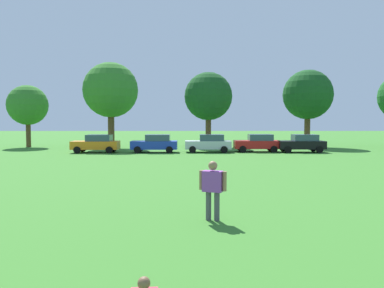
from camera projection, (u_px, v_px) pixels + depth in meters
The scene contains 11 objects.
ground_plane at pixel (175, 158), 29.96m from camera, with size 160.00×160.00×0.00m, color #387528.
adult_bystander at pixel (213, 185), 11.06m from camera, with size 0.80×0.51×1.78m.
parked_car_orange_0 at pixel (96, 143), 34.79m from camera, with size 4.30×2.02×1.68m.
parked_car_blue_1 at pixel (155, 143), 34.98m from camera, with size 4.30×2.02×1.68m.
parked_car_silver_2 at pixel (209, 143), 35.27m from camera, with size 4.30×2.02×1.68m.
parked_car_red_3 at pixel (258, 143), 35.74m from camera, with size 4.30×2.02×1.68m.
parked_car_black_4 at pixel (302, 143), 35.24m from camera, with size 4.30×2.02×1.68m.
tree_far_left at pixel (28, 105), 41.99m from camera, with size 4.48×4.48×6.98m.
tree_left at pixel (111, 90), 40.55m from camera, with size 5.97×5.97×9.30m.
tree_center at pixel (208, 97), 42.16m from camera, with size 5.42×5.42×8.45m.
tree_right at pixel (308, 95), 42.34m from camera, with size 5.61×5.61×8.75m.
Camera 1 is at (1.18, 0.16, 2.96)m, focal length 34.94 mm.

